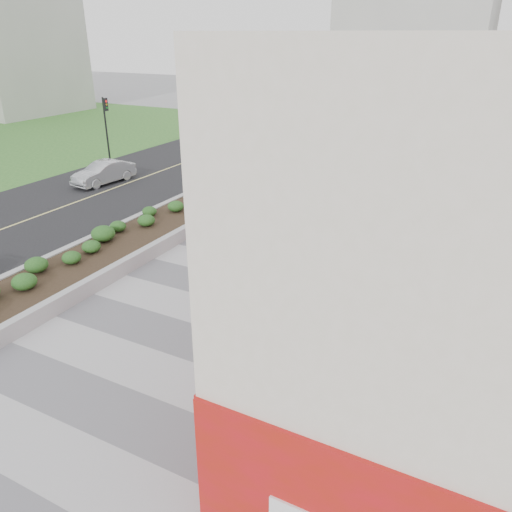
% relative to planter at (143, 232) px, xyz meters
% --- Properties ---
extents(ground, '(160.00, 160.00, 0.00)m').
position_rel_planter_xyz_m(ground, '(5.50, -7.00, -0.42)').
color(ground, gray).
rests_on(ground, ground).
extents(walkway, '(8.00, 36.00, 0.01)m').
position_rel_planter_xyz_m(walkway, '(5.50, -4.00, -0.41)').
color(walkway, '#A8A8AD').
rests_on(walkway, ground).
extents(building, '(6.04, 24.08, 8.00)m').
position_rel_planter_xyz_m(building, '(12.48, 1.98, 3.56)').
color(building, beige).
rests_on(building, ground).
extents(planter, '(3.00, 18.00, 0.90)m').
position_rel_planter_xyz_m(planter, '(0.00, 0.00, 0.00)').
color(planter, '#9E9EA0').
rests_on(planter, ground).
extents(street, '(10.00, 40.00, 0.00)m').
position_rel_planter_xyz_m(street, '(-6.50, 0.00, -0.42)').
color(street, black).
rests_on(street, ground).
extents(traffic_signal_near, '(0.33, 0.28, 4.20)m').
position_rel_planter_xyz_m(traffic_signal_near, '(-1.73, 10.50, 2.34)').
color(traffic_signal_near, black).
rests_on(traffic_signal_near, ground).
extents(traffic_signal_far, '(0.33, 0.28, 4.20)m').
position_rel_planter_xyz_m(traffic_signal_far, '(-10.93, 10.00, 2.34)').
color(traffic_signal_far, black).
rests_on(traffic_signal_far, ground).
extents(distant_bldg_north_l, '(16.00, 12.00, 20.00)m').
position_rel_planter_xyz_m(distant_bldg_north_l, '(0.50, 48.00, 9.58)').
color(distant_bldg_north_l, '#ADAAA3').
rests_on(distant_bldg_north_l, ground).
extents(manhole_cover, '(0.44, 0.44, 0.01)m').
position_rel_planter_xyz_m(manhole_cover, '(6.00, -4.00, -0.42)').
color(manhole_cover, '#595654').
rests_on(manhole_cover, ground).
extents(skateboarder, '(0.45, 0.72, 1.38)m').
position_rel_planter_xyz_m(skateboarder, '(6.55, 2.24, 0.28)').
color(skateboarder, beige).
rests_on(skateboarder, ground).
extents(car_silver, '(1.76, 3.93, 1.25)m').
position_rel_planter_xyz_m(car_silver, '(-7.67, 5.94, 0.21)').
color(car_silver, '#B3B5BB').
rests_on(car_silver, ground).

